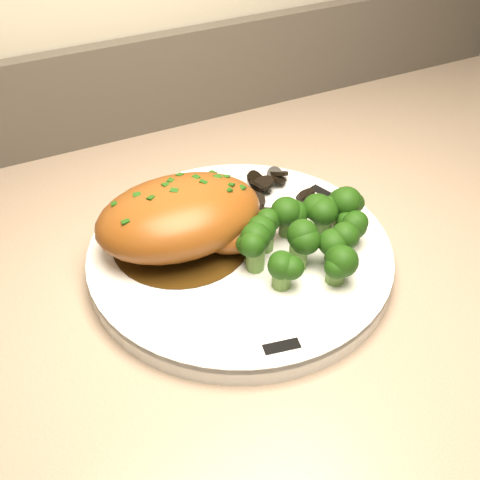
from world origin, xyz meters
name	(u,v)px	position (x,y,z in m)	size (l,w,h in m)	color
plate	(240,256)	(0.26, 1.71, 0.99)	(0.29, 0.29, 0.02)	white
rim_accent_0	(323,193)	(0.38, 1.75, 1.00)	(0.03, 0.01, 0.00)	black
rim_accent_1	(118,226)	(0.17, 1.79, 1.00)	(0.03, 0.01, 0.00)	black
rim_accent_2	(282,347)	(0.24, 1.58, 1.00)	(0.03, 0.01, 0.00)	black
gravy_pool	(181,241)	(0.22, 1.74, 1.00)	(0.13, 0.13, 0.00)	#342009
chicken_breast	(186,218)	(0.22, 1.74, 1.03)	(0.16, 0.11, 0.06)	brown
mushroom_pile	(262,199)	(0.31, 1.76, 1.00)	(0.09, 0.07, 0.02)	black
broccoli_florets	(308,235)	(0.31, 1.67, 1.02)	(0.13, 0.10, 0.04)	olive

